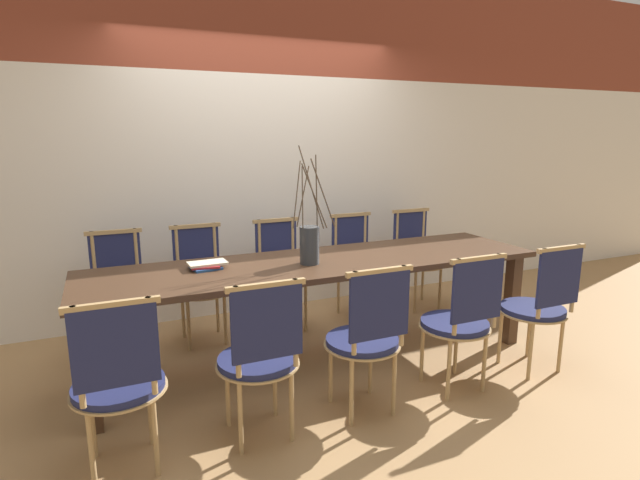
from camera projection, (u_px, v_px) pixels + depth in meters
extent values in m
plane|color=#A87F51|center=(320.00, 360.00, 3.72)|extent=(16.00, 16.00, 0.00)
cube|color=silver|center=(264.00, 196.00, 4.66)|extent=(12.00, 0.06, 2.17)
cube|color=brown|center=(260.00, 12.00, 4.32)|extent=(12.00, 0.06, 1.03)
cube|color=#422B1C|center=(320.00, 263.00, 3.56)|extent=(3.27, 0.83, 0.04)
cube|color=#422B1C|center=(90.00, 372.00, 2.76)|extent=(0.09, 0.09, 0.73)
cube|color=#422B1C|center=(512.00, 299.00, 3.96)|extent=(0.09, 0.09, 0.73)
cube|color=#422B1C|center=(91.00, 332.00, 3.32)|extent=(0.09, 0.09, 0.73)
cube|color=#422B1C|center=(461.00, 279.00, 4.52)|extent=(0.09, 0.09, 0.73)
cylinder|color=#1E234C|center=(119.00, 385.00, 2.44)|extent=(0.44, 0.44, 0.04)
cylinder|color=tan|center=(119.00, 390.00, 2.45)|extent=(0.46, 0.46, 0.01)
cylinder|color=tan|center=(92.00, 420.00, 2.56)|extent=(0.03, 0.03, 0.43)
cylinder|color=tan|center=(150.00, 408.00, 2.67)|extent=(0.03, 0.03, 0.43)
cylinder|color=tan|center=(92.00, 451.00, 2.31)|extent=(0.03, 0.03, 0.43)
cylinder|color=tan|center=(155.00, 436.00, 2.42)|extent=(0.03, 0.03, 0.43)
cylinder|color=tan|center=(78.00, 358.00, 2.16)|extent=(0.03, 0.03, 0.47)
cylinder|color=tan|center=(152.00, 346.00, 2.28)|extent=(0.03, 0.03, 0.47)
cube|color=#1E234C|center=(115.00, 348.00, 2.21)|extent=(0.37, 0.02, 0.38)
cube|color=tan|center=(112.00, 305.00, 2.18)|extent=(0.41, 0.03, 0.03)
cylinder|color=#1E234C|center=(258.00, 360.00, 2.72)|extent=(0.44, 0.44, 0.04)
cylinder|color=tan|center=(258.00, 364.00, 2.73)|extent=(0.46, 0.46, 0.01)
cylinder|color=tan|center=(228.00, 392.00, 2.84)|extent=(0.03, 0.03, 0.43)
cylinder|color=tan|center=(275.00, 382.00, 2.95)|extent=(0.03, 0.03, 0.43)
cylinder|color=tan|center=(240.00, 417.00, 2.59)|extent=(0.03, 0.03, 0.43)
cylinder|color=tan|center=(292.00, 405.00, 2.70)|extent=(0.03, 0.03, 0.43)
cylinder|color=tan|center=(237.00, 333.00, 2.44)|extent=(0.03, 0.03, 0.47)
cylinder|color=tan|center=(295.00, 323.00, 2.56)|extent=(0.03, 0.03, 0.47)
cube|color=#1E234C|center=(267.00, 324.00, 2.49)|extent=(0.37, 0.02, 0.38)
cube|color=tan|center=(266.00, 286.00, 2.46)|extent=(0.41, 0.03, 0.03)
cylinder|color=#1E234C|center=(362.00, 340.00, 2.98)|extent=(0.44, 0.44, 0.04)
cylinder|color=tan|center=(362.00, 344.00, 2.98)|extent=(0.46, 0.46, 0.01)
cylinder|color=tan|center=(330.00, 370.00, 3.10)|extent=(0.03, 0.03, 0.43)
cylinder|color=tan|center=(370.00, 362.00, 3.21)|extent=(0.03, 0.03, 0.43)
cylinder|color=tan|center=(351.00, 392.00, 2.84)|extent=(0.03, 0.03, 0.43)
cylinder|color=tan|center=(394.00, 382.00, 2.95)|extent=(0.03, 0.03, 0.43)
cylinder|color=tan|center=(355.00, 314.00, 2.70)|extent=(0.03, 0.03, 0.47)
cylinder|color=tan|center=(402.00, 306.00, 2.82)|extent=(0.03, 0.03, 0.47)
cube|color=#1E234C|center=(380.00, 306.00, 2.75)|extent=(0.37, 0.02, 0.38)
cube|color=tan|center=(380.00, 271.00, 2.71)|extent=(0.41, 0.03, 0.03)
cylinder|color=#1E234C|center=(455.00, 323.00, 3.24)|extent=(0.44, 0.44, 0.04)
cylinder|color=tan|center=(454.00, 327.00, 3.25)|extent=(0.46, 0.46, 0.01)
cylinder|color=tan|center=(422.00, 352.00, 3.36)|extent=(0.03, 0.03, 0.43)
cylinder|color=tan|center=(456.00, 345.00, 3.48)|extent=(0.03, 0.03, 0.43)
cylinder|color=tan|center=(449.00, 369.00, 3.11)|extent=(0.03, 0.03, 0.43)
cylinder|color=tan|center=(484.00, 361.00, 3.22)|extent=(0.03, 0.03, 0.43)
cylinder|color=tan|center=(456.00, 298.00, 2.96)|extent=(0.03, 0.03, 0.47)
cylinder|color=tan|center=(496.00, 291.00, 3.09)|extent=(0.03, 0.03, 0.47)
cube|color=#1E234C|center=(477.00, 291.00, 3.02)|extent=(0.37, 0.02, 0.38)
cube|color=tan|center=(479.00, 259.00, 2.98)|extent=(0.41, 0.03, 0.03)
cylinder|color=#1E234C|center=(533.00, 309.00, 3.51)|extent=(0.44, 0.44, 0.04)
cylinder|color=tan|center=(532.00, 312.00, 3.52)|extent=(0.46, 0.46, 0.01)
cylinder|color=tan|center=(500.00, 336.00, 3.63)|extent=(0.03, 0.03, 0.43)
cylinder|color=tan|center=(529.00, 329.00, 3.74)|extent=(0.03, 0.03, 0.43)
cylinder|color=tan|center=(530.00, 351.00, 3.38)|extent=(0.03, 0.03, 0.43)
cylinder|color=tan|center=(561.00, 344.00, 3.49)|extent=(0.03, 0.03, 0.43)
cylinder|color=tan|center=(541.00, 284.00, 3.23)|extent=(0.03, 0.03, 0.47)
cylinder|color=tan|center=(575.00, 279.00, 3.35)|extent=(0.03, 0.03, 0.47)
cube|color=#1E234C|center=(559.00, 278.00, 3.28)|extent=(0.37, 0.02, 0.38)
cube|color=tan|center=(562.00, 249.00, 3.25)|extent=(0.41, 0.03, 0.03)
cylinder|color=#1E234C|center=(120.00, 299.00, 3.73)|extent=(0.44, 0.44, 0.04)
cylinder|color=tan|center=(120.00, 302.00, 3.74)|extent=(0.46, 0.46, 0.01)
cylinder|color=tan|center=(143.00, 331.00, 3.71)|extent=(0.03, 0.03, 0.43)
cylinder|color=tan|center=(102.00, 337.00, 3.60)|extent=(0.03, 0.03, 0.43)
cylinder|color=tan|center=(140.00, 319.00, 3.96)|extent=(0.03, 0.03, 0.43)
cylinder|color=tan|center=(102.00, 324.00, 3.85)|extent=(0.03, 0.03, 0.43)
cylinder|color=tan|center=(137.00, 258.00, 3.91)|extent=(0.03, 0.03, 0.47)
cylinder|color=tan|center=(94.00, 262.00, 3.79)|extent=(0.03, 0.03, 0.47)
cube|color=#1E234C|center=(116.00, 257.00, 3.85)|extent=(0.37, 0.02, 0.38)
cube|color=tan|center=(113.00, 232.00, 3.80)|extent=(0.41, 0.03, 0.03)
cylinder|color=#1E234C|center=(202.00, 289.00, 3.98)|extent=(0.44, 0.44, 0.04)
cylinder|color=tan|center=(202.00, 291.00, 3.98)|extent=(0.46, 0.46, 0.01)
cylinder|color=tan|center=(225.00, 319.00, 3.95)|extent=(0.03, 0.03, 0.43)
cylinder|color=tan|center=(189.00, 325.00, 3.84)|extent=(0.03, 0.03, 0.43)
cylinder|color=tan|center=(217.00, 308.00, 4.21)|extent=(0.03, 0.03, 0.43)
cylinder|color=tan|center=(183.00, 313.00, 4.09)|extent=(0.03, 0.03, 0.43)
cylinder|color=tan|center=(215.00, 251.00, 4.15)|extent=(0.03, 0.03, 0.47)
cylinder|color=tan|center=(177.00, 254.00, 4.03)|extent=(0.03, 0.03, 0.47)
cube|color=#1E234C|center=(196.00, 250.00, 4.09)|extent=(0.37, 0.02, 0.38)
cube|color=tan|center=(195.00, 226.00, 4.04)|extent=(0.41, 0.03, 0.03)
cylinder|color=#1E234C|center=(284.00, 279.00, 4.25)|extent=(0.44, 0.44, 0.04)
cylinder|color=tan|center=(284.00, 281.00, 4.25)|extent=(0.46, 0.46, 0.01)
cylinder|color=tan|center=(306.00, 307.00, 4.22)|extent=(0.03, 0.03, 0.43)
cylinder|color=tan|center=(274.00, 312.00, 4.11)|extent=(0.03, 0.03, 0.43)
cylinder|color=tan|center=(294.00, 297.00, 4.48)|extent=(0.03, 0.03, 0.43)
cylinder|color=tan|center=(264.00, 302.00, 4.37)|extent=(0.03, 0.03, 0.43)
cylinder|color=tan|center=(293.00, 244.00, 4.42)|extent=(0.03, 0.03, 0.47)
cylinder|color=tan|center=(260.00, 247.00, 4.30)|extent=(0.03, 0.03, 0.47)
cube|color=#1E234C|center=(276.00, 242.00, 4.36)|extent=(0.37, 0.02, 0.38)
cube|color=tan|center=(276.00, 220.00, 4.31)|extent=(0.41, 0.03, 0.03)
cylinder|color=#1E234C|center=(359.00, 270.00, 4.53)|extent=(0.44, 0.44, 0.04)
cylinder|color=tan|center=(359.00, 272.00, 4.54)|extent=(0.46, 0.46, 0.01)
cylinder|color=tan|center=(380.00, 296.00, 4.51)|extent=(0.03, 0.03, 0.43)
cylinder|color=tan|center=(352.00, 300.00, 4.40)|extent=(0.03, 0.03, 0.43)
cylinder|color=tan|center=(365.00, 288.00, 4.76)|extent=(0.03, 0.03, 0.43)
cylinder|color=tan|center=(338.00, 291.00, 4.65)|extent=(0.03, 0.03, 0.43)
cylinder|color=tan|center=(365.00, 237.00, 4.71)|extent=(0.03, 0.03, 0.47)
cylinder|color=tan|center=(336.00, 240.00, 4.59)|extent=(0.03, 0.03, 0.47)
cube|color=#1E234C|center=(350.00, 236.00, 4.65)|extent=(0.37, 0.02, 0.38)
cube|color=tan|center=(351.00, 215.00, 4.60)|extent=(0.41, 0.03, 0.03)
cylinder|color=#1E234C|center=(420.00, 262.00, 4.79)|extent=(0.44, 0.44, 0.04)
cylinder|color=tan|center=(420.00, 265.00, 4.80)|extent=(0.46, 0.46, 0.01)
cylinder|color=tan|center=(440.00, 287.00, 4.77)|extent=(0.03, 0.03, 0.43)
cylinder|color=tan|center=(415.00, 291.00, 4.66)|extent=(0.03, 0.03, 0.43)
cylinder|color=tan|center=(423.00, 280.00, 5.02)|extent=(0.03, 0.03, 0.43)
cylinder|color=tan|center=(399.00, 283.00, 4.91)|extent=(0.03, 0.03, 0.43)
cylinder|color=tan|center=(423.00, 232.00, 4.97)|extent=(0.03, 0.03, 0.47)
cylinder|color=tan|center=(397.00, 234.00, 4.85)|extent=(0.03, 0.03, 0.47)
cube|color=#1E234C|center=(410.00, 230.00, 4.91)|extent=(0.37, 0.02, 0.38)
cube|color=tan|center=(411.00, 210.00, 4.86)|extent=(0.41, 0.03, 0.03)
cylinder|color=#33383D|center=(309.00, 245.00, 3.44)|extent=(0.14, 0.14, 0.26)
cylinder|color=#473828|center=(323.00, 194.00, 3.29)|extent=(0.23, 0.12, 0.47)
cylinder|color=#473828|center=(302.00, 197.00, 3.37)|extent=(0.04, 0.10, 0.41)
cylinder|color=#473828|center=(315.00, 196.00, 3.29)|extent=(0.19, 0.01, 0.44)
cylinder|color=#473828|center=(311.00, 188.00, 3.28)|extent=(0.17, 0.05, 0.55)
cylinder|color=#473828|center=(316.00, 191.00, 3.36)|extent=(0.06, 0.10, 0.49)
cylinder|color=#473828|center=(297.00, 194.00, 3.39)|extent=(0.12, 0.15, 0.44)
cylinder|color=#473828|center=(303.00, 196.00, 3.41)|extent=(0.12, 0.06, 0.41)
cube|color=#234C8C|center=(206.00, 267.00, 3.34)|extent=(0.20, 0.20, 0.02)
cube|color=maroon|center=(205.00, 265.00, 3.34)|extent=(0.20, 0.20, 0.01)
cube|color=beige|center=(207.00, 263.00, 3.35)|extent=(0.26, 0.16, 0.01)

